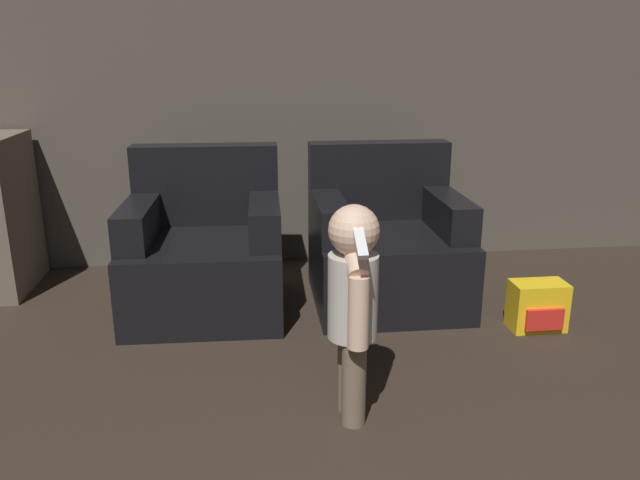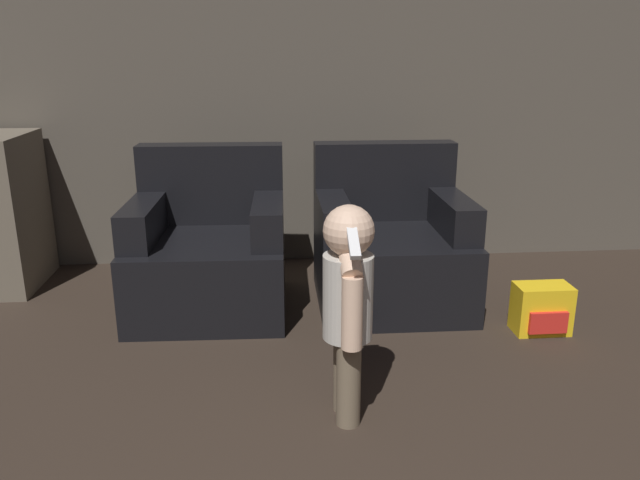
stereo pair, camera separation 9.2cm
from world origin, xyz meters
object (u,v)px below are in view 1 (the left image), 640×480
(armchair_left, at_px, (205,254))
(armchair_right, at_px, (386,247))
(person_toddler, at_px, (353,297))
(toy_backpack, at_px, (538,306))

(armchair_left, xyz_separation_m, armchair_right, (1.01, 0.00, 0.00))
(person_toddler, bearing_deg, toy_backpack, 121.99)
(toy_backpack, bearing_deg, armchair_right, 144.42)
(person_toddler, height_order, toy_backpack, person_toddler)
(toy_backpack, bearing_deg, armchair_left, 163.84)
(armchair_left, relative_size, armchair_right, 1.00)
(person_toddler, relative_size, toy_backpack, 3.09)
(armchair_right, distance_m, person_toddler, 1.25)
(armchair_left, distance_m, person_toddler, 1.34)
(armchair_left, relative_size, person_toddler, 1.02)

